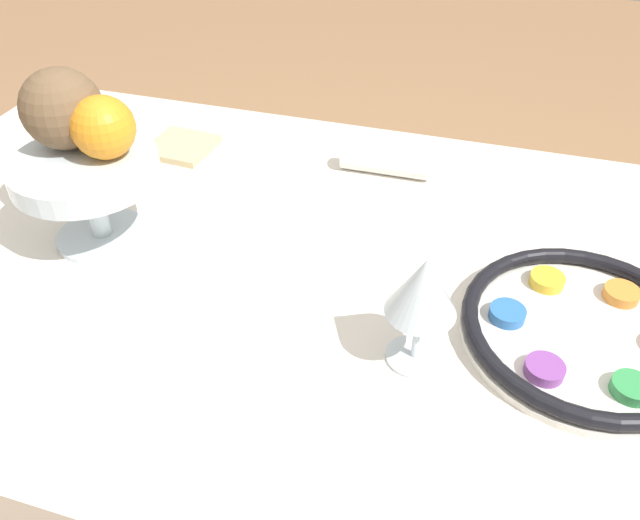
{
  "coord_description": "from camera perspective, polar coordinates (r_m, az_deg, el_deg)",
  "views": [
    {
      "loc": [
        -0.17,
        0.63,
        1.26
      ],
      "look_at": [
        0.01,
        0.04,
        0.76
      ],
      "focal_mm": 35.0,
      "sensor_mm": 36.0,
      "label": 1
    }
  ],
  "objects": [
    {
      "name": "seder_plate",
      "position": [
        0.81,
        23.07,
        -5.92
      ],
      "size": [
        0.29,
        0.29,
        0.03
      ],
      "color": "silver",
      "rests_on": "dining_table"
    },
    {
      "name": "dining_table",
      "position": [
        1.12,
        1.17,
        -14.98
      ],
      "size": [
        1.49,
        0.83,
        0.72
      ],
      "color": "silver",
      "rests_on": "ground_plane"
    },
    {
      "name": "fruit_stand",
      "position": [
        0.91,
        -20.51,
        7.03
      ],
      "size": [
        0.2,
        0.2,
        0.13
      ],
      "color": "silver",
      "rests_on": "dining_table"
    },
    {
      "name": "orange_fruit",
      "position": [
        0.87,
        -19.2,
        11.37
      ],
      "size": [
        0.08,
        0.08,
        0.08
      ],
      "color": "orange",
      "rests_on": "fruit_stand"
    },
    {
      "name": "coconut",
      "position": [
        0.91,
        -22.38,
        12.77
      ],
      "size": [
        0.11,
        0.11,
        0.11
      ],
      "color": "brown",
      "rests_on": "fruit_stand"
    },
    {
      "name": "bread_plate",
      "position": [
        1.13,
        -12.49,
        9.79
      ],
      "size": [
        0.19,
        0.19,
        0.02
      ],
      "color": "silver",
      "rests_on": "dining_table"
    },
    {
      "name": "wine_glass",
      "position": [
        0.67,
        9.41,
        -2.68
      ],
      "size": [
        0.08,
        0.08,
        0.15
      ],
      "color": "silver",
      "rests_on": "dining_table"
    },
    {
      "name": "napkin_roll",
      "position": [
        1.05,
        5.99,
        8.86
      ],
      "size": [
        0.15,
        0.04,
        0.04
      ],
      "color": "white",
      "rests_on": "dining_table"
    }
  ]
}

